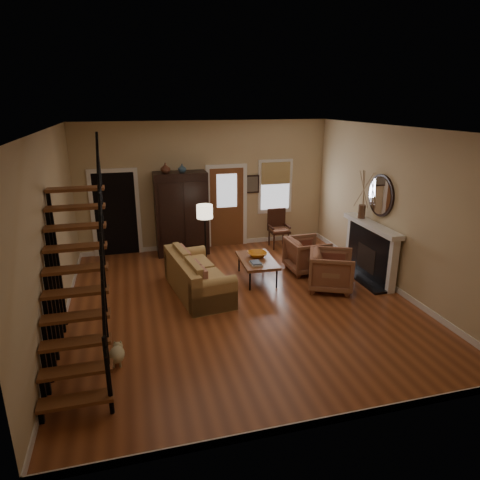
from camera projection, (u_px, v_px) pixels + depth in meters
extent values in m
plane|color=brown|center=(240.00, 302.00, 8.38)|extent=(7.00, 7.00, 0.00)
plane|color=white|center=(240.00, 129.00, 7.35)|extent=(7.00, 7.00, 0.00)
cube|color=tan|center=(206.00, 186.00, 11.08)|extent=(6.50, 0.04, 3.30)
cube|color=tan|center=(51.00, 235.00, 7.07)|extent=(0.04, 7.00, 3.30)
cube|color=tan|center=(395.00, 210.00, 8.66)|extent=(0.04, 7.00, 3.30)
cube|color=black|center=(116.00, 213.00, 10.85)|extent=(1.00, 0.36, 2.10)
cube|color=brown|center=(227.00, 208.00, 11.38)|extent=(0.90, 0.06, 2.10)
cube|color=silver|center=(275.00, 187.00, 11.55)|extent=(0.96, 0.06, 1.46)
cube|color=black|center=(371.00, 252.00, 9.42)|extent=(0.24, 1.60, 1.15)
cube|color=white|center=(372.00, 225.00, 9.21)|extent=(0.30, 1.95, 0.10)
cylinder|color=silver|center=(380.00, 196.00, 9.04)|extent=(0.05, 0.90, 0.90)
imported|color=#4C2619|center=(165.00, 168.00, 10.23)|extent=(0.24, 0.24, 0.25)
imported|color=#334C60|center=(182.00, 168.00, 10.34)|extent=(0.20, 0.20, 0.21)
imported|color=orange|center=(257.00, 254.00, 9.45)|extent=(0.42, 0.42, 0.10)
imported|color=brown|center=(331.00, 270.00, 8.86)|extent=(1.19, 1.17, 0.82)
imported|color=brown|center=(307.00, 255.00, 9.79)|extent=(0.90, 0.88, 0.79)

